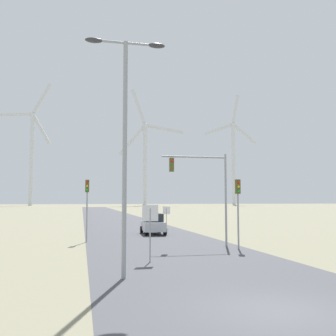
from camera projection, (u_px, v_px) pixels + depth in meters
ground_plane at (279, 311)px, 10.71m from camera, size 600.00×600.00×0.00m
road_surface at (118, 221)px, 57.44m from camera, size 10.00×240.00×0.01m
streetlamp at (125, 125)px, 15.62m from camera, size 3.24×0.32×9.47m
stop_sign_near at (150, 222)px, 19.31m from camera, size 0.81×0.07×2.79m
stop_sign_far at (166, 213)px, 41.98m from camera, size 0.81×0.07×2.34m
traffic_light_post_near_left at (87, 197)px, 28.52m from camera, size 0.28×0.34×4.50m
traffic_light_post_near_right at (238, 198)px, 24.42m from camera, size 0.28×0.33×4.31m
traffic_light_mast_overhead at (204, 180)px, 26.06m from camera, size 4.46×0.34×6.13m
car_approaching at (153, 224)px, 34.91m from camera, size 2.02×4.19×1.83m
wind_turbine_left at (32, 150)px, 218.84m from camera, size 29.14×9.53×68.76m
wind_turbine_center at (145, 155)px, 218.02m from camera, size 35.81×7.12×65.49m
wind_turbine_right at (233, 156)px, 243.04m from camera, size 32.61×4.94×68.85m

